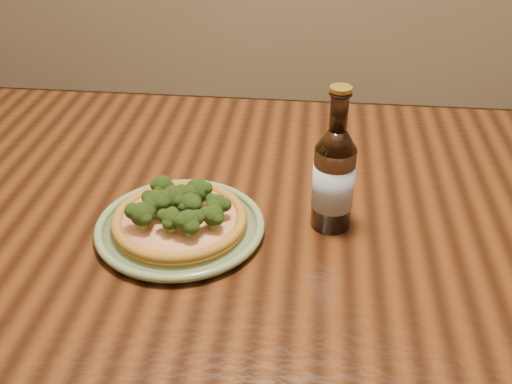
# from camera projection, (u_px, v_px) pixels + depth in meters

# --- Properties ---
(table) EXTENTS (1.60, 0.90, 0.75)m
(table) POSITION_uv_depth(u_px,v_px,m) (284.00, 252.00, 1.08)
(table) COLOR #3F1F0D
(table) RESTS_ON ground
(plate) EXTENTS (0.27, 0.27, 0.02)m
(plate) POSITION_uv_depth(u_px,v_px,m) (180.00, 227.00, 0.96)
(plate) COLOR #657953
(plate) RESTS_ON table
(pizza) EXTENTS (0.22, 0.22, 0.07)m
(pizza) POSITION_uv_depth(u_px,v_px,m) (180.00, 217.00, 0.95)
(pizza) COLOR olive
(pizza) RESTS_ON plate
(beer_bottle) EXTENTS (0.07, 0.07, 0.24)m
(beer_bottle) POSITION_uv_depth(u_px,v_px,m) (334.00, 178.00, 0.94)
(beer_bottle) COLOR black
(beer_bottle) RESTS_ON table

